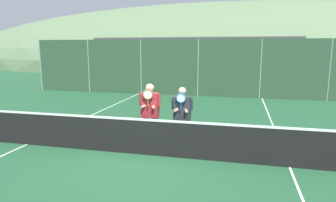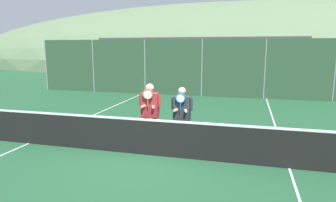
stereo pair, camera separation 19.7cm
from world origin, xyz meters
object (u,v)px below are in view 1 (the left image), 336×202
car_center (282,78)px  car_left_of_center (206,76)px  player_leftmost (150,110)px  car_far_left (131,75)px  player_center_left (182,114)px

car_center → car_left_of_center: bearing=179.6°
player_leftmost → car_left_of_center: size_ratio=0.45×
player_leftmost → car_far_left: size_ratio=0.38×
player_center_left → car_left_of_center: size_ratio=0.43×
player_leftmost → car_far_left: player_leftmost is taller
player_center_left → player_leftmost: bearing=174.6°
car_far_left → player_leftmost: bearing=-67.0°
car_far_left → car_left_of_center: bearing=4.4°
player_leftmost → car_center: player_leftmost is taller
car_left_of_center → player_leftmost: bearing=-90.7°
player_leftmost → car_center: size_ratio=0.45×
player_leftmost → car_left_of_center: 12.29m
player_leftmost → car_left_of_center: (0.15, 12.29, -0.18)m
player_leftmost → car_center: bearing=67.8°
car_far_left → car_center: bearing=2.1°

